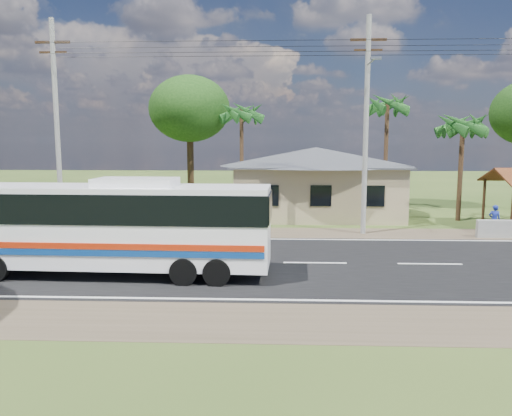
# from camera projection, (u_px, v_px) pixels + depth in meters

# --- Properties ---
(ground) EXTENTS (120.00, 120.00, 0.00)m
(ground) POSITION_uv_depth(u_px,v_px,m) (315.00, 263.00, 19.78)
(ground) COLOR #2F4719
(ground) RESTS_ON ground
(road) EXTENTS (120.00, 16.00, 0.03)m
(road) POSITION_uv_depth(u_px,v_px,m) (315.00, 263.00, 19.78)
(road) COLOR black
(road) RESTS_ON ground
(house) EXTENTS (12.40, 10.00, 5.00)m
(house) POSITION_uv_depth(u_px,v_px,m) (316.00, 174.00, 32.25)
(house) COLOR tan
(house) RESTS_ON ground
(utility_poles) EXTENTS (32.80, 2.22, 11.00)m
(utility_poles) POSITION_uv_depth(u_px,v_px,m) (360.00, 122.00, 25.31)
(utility_poles) COLOR #9E9E99
(utility_poles) RESTS_ON ground
(palm_near) EXTENTS (2.80, 2.80, 6.70)m
(palm_near) POSITION_uv_depth(u_px,v_px,m) (463.00, 125.00, 29.52)
(palm_near) COLOR #47301E
(palm_near) RESTS_ON ground
(palm_mid) EXTENTS (2.80, 2.80, 8.20)m
(palm_mid) POSITION_uv_depth(u_px,v_px,m) (387.00, 106.00, 33.92)
(palm_mid) COLOR #47301E
(palm_mid) RESTS_ON ground
(palm_far) EXTENTS (2.80, 2.80, 7.70)m
(palm_far) POSITION_uv_depth(u_px,v_px,m) (242.00, 114.00, 34.87)
(palm_far) COLOR #47301E
(palm_far) RESTS_ON ground
(tree_behind_house) EXTENTS (6.00, 6.00, 9.61)m
(tree_behind_house) POSITION_uv_depth(u_px,v_px,m) (190.00, 109.00, 36.95)
(tree_behind_house) COLOR #47301E
(tree_behind_house) RESTS_ON ground
(coach_bus) EXTENTS (11.43, 2.78, 3.53)m
(coach_bus) POSITION_uv_depth(u_px,v_px,m) (112.00, 220.00, 17.80)
(coach_bus) COLOR white
(coach_bus) RESTS_ON ground
(person) EXTENTS (0.65, 0.52, 1.57)m
(person) POSITION_uv_depth(u_px,v_px,m) (494.00, 220.00, 25.58)
(person) COLOR navy
(person) RESTS_ON ground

